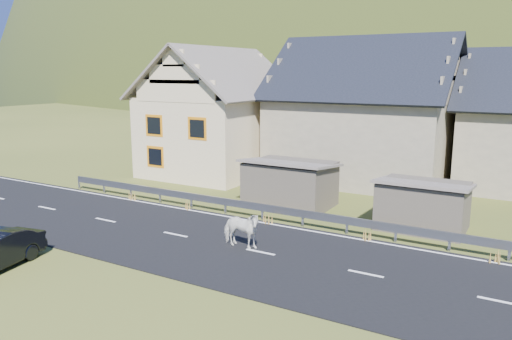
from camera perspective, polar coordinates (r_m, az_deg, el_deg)
The scene contains 10 objects.
ground at distance 18.68m, azimuth 0.51°, elevation -9.47°, with size 160.00×160.00×0.00m, color #354017.
road at distance 18.67m, azimuth 0.51°, elevation -9.42°, with size 60.00×7.00×0.04m, color black.
lane_markings at distance 18.66m, azimuth 0.51°, elevation -9.34°, with size 60.00×6.60×0.01m, color silver.
guardrail at distance 21.61m, azimuth 5.36°, elevation -5.04°, with size 28.10×0.09×0.75m.
shed_left at distance 24.77m, azimuth 3.93°, elevation -1.62°, with size 4.30×3.30×2.40m, color brown.
shed_right at distance 22.31m, azimuth 18.52°, elevation -3.91°, with size 3.80×2.90×2.20m, color brown.
house_cream at distance 33.03m, azimuth -4.32°, elevation 7.32°, with size 7.80×9.80×8.30m.
house_stone_a at distance 31.75m, azimuth 12.53°, elevation 7.43°, with size 10.80×9.80×8.90m.
conifer_patch at distance 140.43m, azimuth 3.24°, elevation 11.00°, with size 76.00×50.00×28.00m, color black.
horse at distance 18.89m, azimuth -1.75°, elevation -6.78°, with size 1.71×0.78×1.44m, color silver.
Camera 1 is at (8.62, -15.19, 6.61)m, focal length 35.00 mm.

